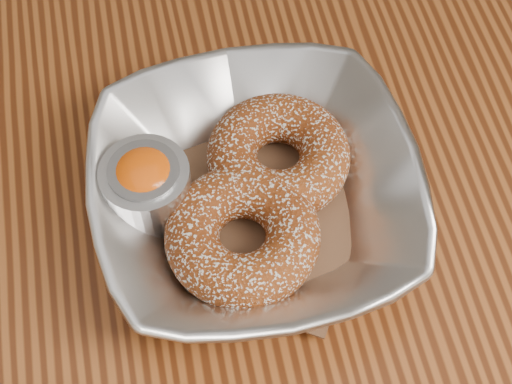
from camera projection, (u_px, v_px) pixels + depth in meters
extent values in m
cube|color=brown|center=(215.00, 341.00, 0.51)|extent=(1.20, 0.80, 0.04)
imported|color=silver|center=(256.00, 195.00, 0.52)|extent=(0.22, 0.22, 0.05)
cube|color=brown|center=(256.00, 208.00, 0.53)|extent=(0.20, 0.20, 0.00)
torus|color=maroon|center=(278.00, 156.00, 0.53)|extent=(0.11, 0.11, 0.03)
torus|color=maroon|center=(243.00, 235.00, 0.50)|extent=(0.11, 0.11, 0.04)
cylinder|color=silver|center=(148.00, 190.00, 0.51)|extent=(0.06, 0.06, 0.05)
cylinder|color=gray|center=(147.00, 187.00, 0.51)|extent=(0.05, 0.05, 0.04)
ellipsoid|color=#FF5607|center=(144.00, 176.00, 0.50)|extent=(0.04, 0.04, 0.03)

